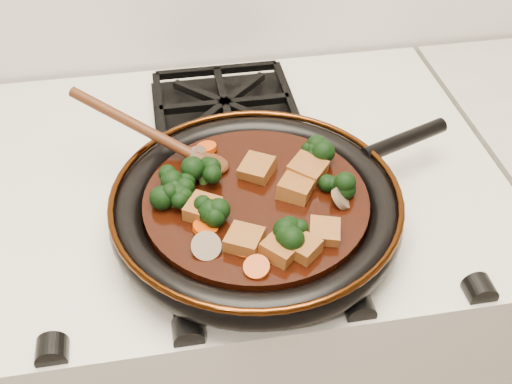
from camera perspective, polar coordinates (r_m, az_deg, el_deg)
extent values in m
cube|color=beige|center=(1.28, -1.20, -13.60)|extent=(0.76, 0.60, 0.90)
cylinder|color=black|center=(0.83, 0.00, -1.90)|extent=(0.35, 0.35, 0.01)
torus|color=black|center=(0.82, 0.00, -1.45)|extent=(0.37, 0.37, 0.04)
torus|color=#3E1C08|center=(0.81, 0.00, -0.37)|extent=(0.37, 0.37, 0.01)
cylinder|color=black|center=(0.93, 13.06, 4.55)|extent=(0.14, 0.07, 0.02)
cylinder|color=black|center=(0.82, 0.00, -1.10)|extent=(0.29, 0.29, 0.02)
cube|color=brown|center=(0.74, 2.23, -5.08)|extent=(0.06, 0.05, 0.03)
cube|color=brown|center=(0.74, 4.08, -4.95)|extent=(0.05, 0.05, 0.02)
cube|color=brown|center=(0.79, -4.73, -1.58)|extent=(0.05, 0.05, 0.02)
cube|color=brown|center=(0.76, 6.09, -3.60)|extent=(0.04, 0.05, 0.02)
cube|color=brown|center=(0.75, -1.01, -4.36)|extent=(0.05, 0.05, 0.02)
cube|color=brown|center=(0.81, 3.55, 0.31)|extent=(0.06, 0.06, 0.03)
cube|color=brown|center=(0.84, 4.58, 1.91)|extent=(0.06, 0.06, 0.03)
cube|color=brown|center=(0.84, 0.09, 2.04)|extent=(0.06, 0.06, 0.03)
cylinder|color=#B43705|center=(0.77, -4.51, -3.19)|extent=(0.03, 0.03, 0.01)
cylinder|color=#B43705|center=(0.75, -0.89, -4.81)|extent=(0.03, 0.03, 0.02)
cylinder|color=#B43705|center=(0.88, -4.42, 3.93)|extent=(0.03, 0.03, 0.01)
cylinder|color=#B43705|center=(0.72, 0.06, -6.72)|extent=(0.03, 0.03, 0.02)
cylinder|color=#B43705|center=(0.79, -4.11, -1.72)|extent=(0.03, 0.03, 0.02)
cylinder|color=brown|center=(0.81, 7.56, -0.60)|extent=(0.03, 0.03, 0.03)
cylinder|color=brown|center=(0.87, -5.04, 3.10)|extent=(0.04, 0.04, 0.03)
cylinder|color=brown|center=(0.74, -4.45, -4.85)|extent=(0.04, 0.03, 0.03)
ellipsoid|color=#44200E|center=(0.86, -4.16, 2.51)|extent=(0.07, 0.06, 0.02)
cylinder|color=#44200E|center=(0.89, -10.31, 5.70)|extent=(0.02, 0.02, 0.22)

